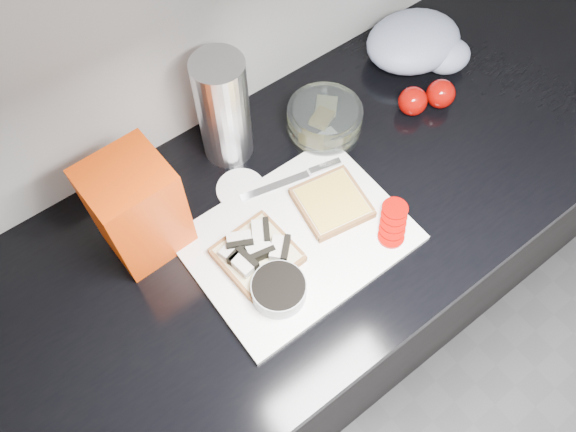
# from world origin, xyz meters

# --- Properties ---
(base_cabinet) EXTENTS (3.50, 0.60, 0.86)m
(base_cabinet) POSITION_xyz_m (0.00, 1.20, 0.43)
(base_cabinet) COLOR black
(base_cabinet) RESTS_ON ground
(countertop) EXTENTS (3.50, 0.64, 0.04)m
(countertop) POSITION_xyz_m (0.00, 1.20, 0.88)
(countertop) COLOR black
(countertop) RESTS_ON base_cabinet
(cutting_board) EXTENTS (0.40, 0.30, 0.01)m
(cutting_board) POSITION_xyz_m (-0.15, 1.15, 0.91)
(cutting_board) COLOR white
(cutting_board) RESTS_ON countertop
(bread_left) EXTENTS (0.14, 0.14, 0.04)m
(bread_left) POSITION_xyz_m (-0.23, 1.16, 0.93)
(bread_left) COLOR beige
(bread_left) RESTS_ON cutting_board
(bread_right) EXTENTS (0.15, 0.15, 0.02)m
(bread_right) POSITION_xyz_m (-0.05, 1.16, 0.92)
(bread_right) COLOR beige
(bread_right) RESTS_ON cutting_board
(tomato_slices) EXTENTS (0.10, 0.10, 0.02)m
(tomato_slices) POSITION_xyz_m (0.01, 1.06, 0.92)
(tomato_slices) COLOR #920703
(tomato_slices) RESTS_ON cutting_board
(knife) EXTENTS (0.22, 0.06, 0.01)m
(knife) POSITION_xyz_m (-0.05, 1.25, 0.92)
(knife) COLOR silver
(knife) RESTS_ON cutting_board
(seed_tub) EXTENTS (0.10, 0.10, 0.05)m
(seed_tub) POSITION_xyz_m (-0.25, 1.08, 0.93)
(seed_tub) COLOR #A0A5A6
(seed_tub) RESTS_ON countertop
(tub_lid) EXTENTS (0.12, 0.12, 0.01)m
(tub_lid) POSITION_xyz_m (-0.17, 1.31, 0.90)
(tub_lid) COLOR white
(tub_lid) RESTS_ON countertop
(glass_bowl) EXTENTS (0.16, 0.16, 0.07)m
(glass_bowl) POSITION_xyz_m (0.06, 1.32, 0.93)
(glass_bowl) COLOR silver
(glass_bowl) RESTS_ON countertop
(bread_bag) EXTENTS (0.14, 0.13, 0.22)m
(bread_bag) POSITION_xyz_m (-0.37, 1.32, 1.01)
(bread_bag) COLOR #E04303
(bread_bag) RESTS_ON countertop
(steel_canister) EXTENTS (0.10, 0.10, 0.24)m
(steel_canister) POSITION_xyz_m (-0.13, 1.41, 1.02)
(steel_canister) COLOR silver
(steel_canister) RESTS_ON countertop
(grocery_bag) EXTENTS (0.25, 0.23, 0.10)m
(grocery_bag) POSITION_xyz_m (0.36, 1.36, 0.95)
(grocery_bag) COLOR #9FA8C4
(grocery_bag) RESTS_ON countertop
(whole_tomatoes) EXTENTS (0.13, 0.08, 0.06)m
(whole_tomatoes) POSITION_xyz_m (0.27, 1.24, 0.93)
(whole_tomatoes) COLOR #920703
(whole_tomatoes) RESTS_ON countertop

